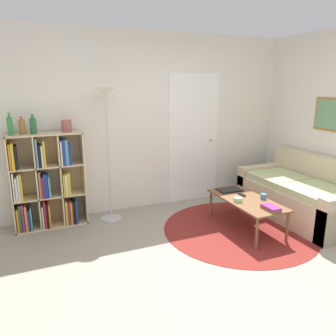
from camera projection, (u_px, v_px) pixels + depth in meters
The scene contains 17 objects.
ground_plane at pixel (230, 278), 3.24m from camera, with size 14.00×14.00×0.00m, color gray.
wall_back at pixel (152, 123), 4.92m from camera, with size 7.48×0.11×2.60m.
wall_right at pixel (323, 123), 4.77m from camera, with size 0.08×5.22×2.60m.
rug at pixel (239, 229), 4.32m from camera, with size 1.99×1.99×0.01m.
bookshelf at pixel (46, 184), 4.30m from camera, with size 0.92×0.34×1.26m.
floor_lamp at pixel (106, 113), 4.29m from camera, with size 0.29×0.29×1.83m.
couch at pixel (302, 196), 4.70m from camera, with size 0.90×1.75×0.86m.
coffee_table at pixel (246, 202), 4.25m from camera, with size 0.53×1.11×0.41m.
laptop at pixel (229, 190), 4.58m from camera, with size 0.34×0.23×0.02m.
bowl at pixel (238, 199), 4.14m from camera, with size 0.11×0.11×0.05m.
book_stack_on_table at pixel (271, 208), 3.87m from camera, with size 0.14×0.23×0.05m.
cup at pixel (263, 196), 4.23m from camera, with size 0.08×0.08×0.07m.
remote at pixel (242, 194), 4.38m from camera, with size 0.05×0.14×0.02m.
bottle_left at pixel (10, 126), 3.96m from camera, with size 0.07×0.07×0.27m.
bottle_middle at pixel (22, 127), 4.04m from camera, with size 0.08×0.08×0.22m.
bottle_right at pixel (33, 126), 4.07m from camera, with size 0.08×0.08×0.24m.
vase_on_shelf at pixel (67, 126), 4.24m from camera, with size 0.13×0.13×0.15m.
Camera 1 is at (-1.70, -2.39, 1.86)m, focal length 35.00 mm.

